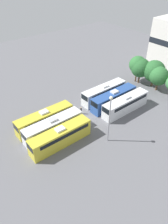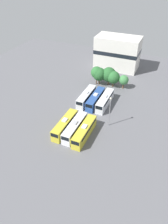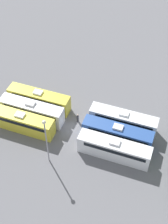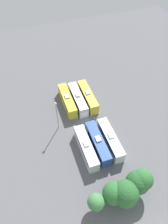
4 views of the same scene
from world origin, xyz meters
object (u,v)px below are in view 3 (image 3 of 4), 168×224
Objects in this scene: bus_1 at (32,110)px; bus_3 at (123,120)px; bus_2 at (22,122)px; bus_5 at (114,149)px; light_pole at (46,135)px; bus_4 at (118,134)px; bus_0 at (39,99)px; worker_person at (78,118)px.

bus_3 is (-3.23, 15.81, 0.00)m from bus_1.
bus_5 is at bearing 89.48° from bus_2.
bus_1 is 1.00× the size of bus_3.
bus_2 is 1.23× the size of light_pole.
bus_4 is at bearing 129.69° from light_pole.
bus_0 is 8.10m from worker_person.
bus_1 is 6.77× the size of worker_person.
bus_3 is at bearing 101.56° from bus_1.
bus_0 is 3.03m from bus_1.
bus_1 and bus_4 have the same top height.
bus_1 is (3.03, 0.03, 0.00)m from bus_0.
bus_2 reaches higher than worker_person.
bus_4 is at bearing 76.13° from worker_person.
bus_4 is 8.06m from worker_person.
bus_1 is at bearing -138.72° from light_pole.
bus_2 is 1.00× the size of bus_4.
bus_4 is at bearing 89.93° from bus_1.
bus_1 is 1.23× the size of light_pole.
bus_1 is 1.00× the size of bus_4.
bus_2 is 9.76m from worker_person.
light_pole reaches higher than bus_5.
bus_3 is 1.00× the size of bus_5.
bus_3 is at bearing 139.58° from light_pole.
bus_3 is at bearing 111.00° from bus_2.
bus_2 is 16.41m from bus_4.
bus_5 is 9.62m from worker_person.
light_pole is (9.44, -1.30, 5.44)m from worker_person.
bus_3 is 14.83m from light_pole.
bus_1 is 8.22m from worker_person.
bus_0 is 1.00× the size of bus_5.
bus_2 and bus_3 have the same top height.
worker_person is (-1.92, -7.76, -1.01)m from bus_4.
bus_5 is (3.13, 0.36, 0.00)m from bus_4.
bus_3 and bus_4 have the same top height.
bus_1 and bus_5 have the same top height.
bus_1 is 3.04m from bus_2.
bus_4 is at bearing 79.01° from bus_0.
bus_1 is at bearing -90.07° from bus_4.
bus_4 is (-2.98, 16.14, 0.00)m from bus_2.
bus_2 is at bearing -3.93° from bus_0.
bus_4 is 1.00× the size of bus_5.
bus_0 is at bearing -179.46° from bus_1.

